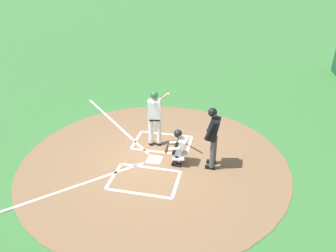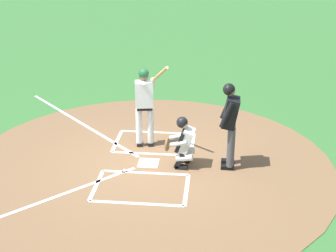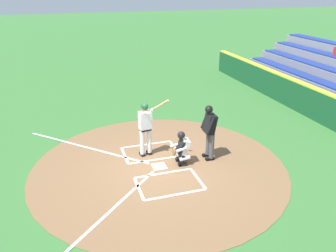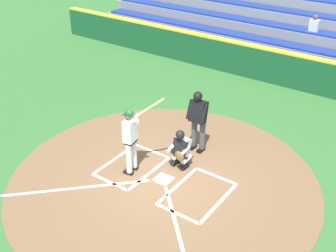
% 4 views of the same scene
% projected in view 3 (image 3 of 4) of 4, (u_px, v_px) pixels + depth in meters
% --- Properties ---
extents(ground_plane, '(120.00, 120.00, 0.00)m').
position_uv_depth(ground_plane, '(159.00, 167.00, 10.84)').
color(ground_plane, '#387033').
extents(dirt_circle, '(8.00, 8.00, 0.01)m').
position_uv_depth(dirt_circle, '(159.00, 166.00, 10.84)').
color(dirt_circle, brown).
rests_on(dirt_circle, ground).
extents(home_plate_and_chalk, '(7.93, 4.91, 0.01)m').
position_uv_depth(home_plate_and_chalk, '(132.00, 170.00, 10.59)').
color(home_plate_and_chalk, white).
rests_on(home_plate_and_chalk, dirt_circle).
extents(batter, '(0.87, 0.84, 2.13)m').
position_uv_depth(batter, '(146.00, 125.00, 11.13)').
color(batter, white).
rests_on(batter, ground).
extents(catcher, '(0.59, 0.64, 1.13)m').
position_uv_depth(catcher, '(182.00, 147.00, 10.79)').
color(catcher, black).
rests_on(catcher, ground).
extents(plate_umpire, '(0.59, 0.42, 1.86)m').
position_uv_depth(plate_umpire, '(210.00, 129.00, 10.94)').
color(plate_umpire, '#4C4C51').
rests_on(plate_umpire, ground).
extents(baseball, '(0.07, 0.07, 0.07)m').
position_uv_depth(baseball, '(149.00, 175.00, 10.32)').
color(baseball, white).
rests_on(baseball, ground).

